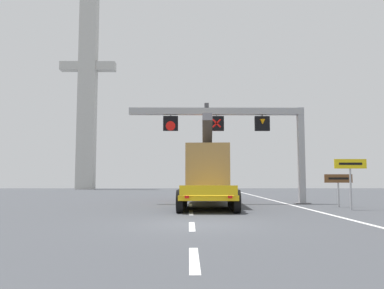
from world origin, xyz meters
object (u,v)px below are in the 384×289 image
object	(u,v)px
exit_sign_yellow	(350,171)
bridge_pylon_distant	(88,87)
heavy_haul_truck_yellow	(207,173)
tourist_info_sign_brown	(338,182)
overhead_lane_gantry	(239,126)

from	to	relation	value
exit_sign_yellow	bridge_pylon_distant	world-z (taller)	bridge_pylon_distant
heavy_haul_truck_yellow	bridge_pylon_distant	size ratio (longest dim) A/B	0.44
heavy_haul_truck_yellow	bridge_pylon_distant	bearing A→B (deg)	115.71
tourist_info_sign_brown	bridge_pylon_distant	bearing A→B (deg)	122.03
heavy_haul_truck_yellow	exit_sign_yellow	size ratio (longest dim) A/B	5.32
exit_sign_yellow	tourist_info_sign_brown	xyz separation A→B (m)	(0.19, 2.21, -0.59)
bridge_pylon_distant	heavy_haul_truck_yellow	bearing A→B (deg)	-64.29
heavy_haul_truck_yellow	tourist_info_sign_brown	xyz separation A→B (m)	(7.46, -3.40, -0.54)
heavy_haul_truck_yellow	bridge_pylon_distant	world-z (taller)	bridge_pylon_distant
exit_sign_yellow	tourist_info_sign_brown	distance (m)	2.29
overhead_lane_gantry	exit_sign_yellow	xyz separation A→B (m)	(5.16, -5.12, -3.07)
tourist_info_sign_brown	bridge_pylon_distant	world-z (taller)	bridge_pylon_distant
heavy_haul_truck_yellow	tourist_info_sign_brown	distance (m)	8.22
overhead_lane_gantry	tourist_info_sign_brown	bearing A→B (deg)	-28.55
exit_sign_yellow	overhead_lane_gantry	bearing A→B (deg)	135.21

